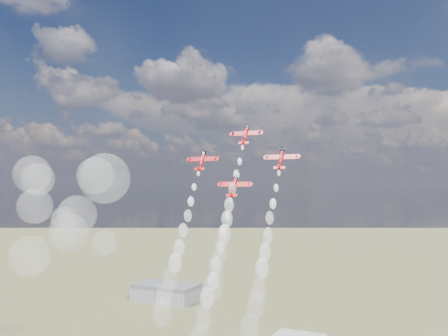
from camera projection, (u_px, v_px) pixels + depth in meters
hangar at (166, 292)px, 374.75m from camera, size 50.00×28.00×13.00m
plane_lead at (246, 134)px, 164.46m from camera, size 10.89×5.72×7.12m
plane_left at (202, 160)px, 165.94m from camera, size 10.89×5.72×7.12m
plane_right at (281, 158)px, 153.50m from camera, size 10.89×5.72×7.12m
plane_slot at (234, 186)px, 154.97m from camera, size 10.89×5.72×7.12m
smoke_trail_lead at (220, 253)px, 144.12m from camera, size 5.44×26.31×45.80m
smoke_trail_left at (170, 281)px, 145.59m from camera, size 5.93×26.28×44.78m
smoke_trail_right at (258, 291)px, 132.85m from camera, size 5.57×26.97×45.77m
smoke_trail_slot at (203, 320)px, 134.58m from camera, size 5.27×26.86×44.95m
drifted_smoke_cloud at (64, 207)px, 214.04m from camera, size 72.82×36.87×55.18m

